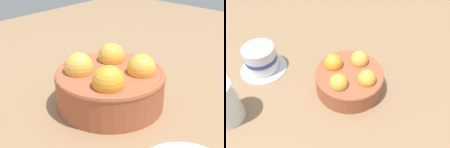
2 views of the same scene
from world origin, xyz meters
TOP-DOWN VIEW (x-y plane):
  - ground_plane at (0.00, 0.00)cm, footprint 139.90×114.01cm
  - terracotta_bowl at (-0.04, -0.00)cm, footprint 16.97×16.97cm

SIDE VIEW (x-z plane):
  - ground_plane at x=0.00cm, z-range -4.39..0.00cm
  - terracotta_bowl at x=-0.04cm, z-range -0.65..7.93cm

